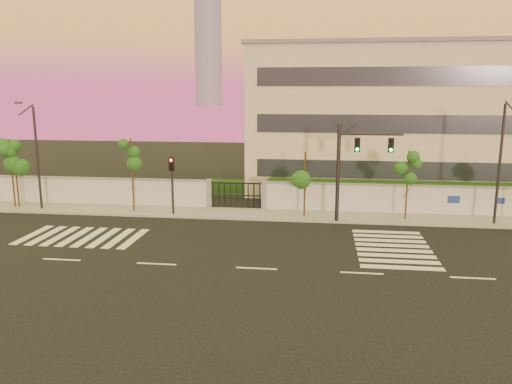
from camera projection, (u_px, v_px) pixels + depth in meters
ground at (256, 269)px, 24.09m from camera, size 120.00×120.00×0.00m
sidewalk at (276, 215)px, 34.28m from camera, size 60.00×3.00×0.15m
perimeter_wall at (279, 196)px, 35.53m from camera, size 60.00×0.36×2.20m
hedge_row at (296, 193)px, 38.11m from camera, size 41.00×4.25×1.80m
institutional_building at (392, 118)px, 43.11m from camera, size 24.40×12.40×12.25m
road_markings at (237, 244)px, 27.94m from camera, size 57.00×7.62×0.02m
street_tree_a at (15, 159)px, 35.90m from camera, size 1.58×1.26×4.94m
street_tree_b at (11, 158)px, 35.66m from camera, size 1.55×1.23×5.07m
street_tree_c at (132, 159)px, 34.44m from camera, size 1.39×1.11×5.22m
street_tree_d at (305, 170)px, 33.17m from camera, size 1.59×1.27×4.46m
street_tree_e at (408, 170)px, 32.20m from camera, size 1.36×1.08×4.68m
traffic_signal_main at (351, 161)px, 31.58m from camera, size 4.05×0.39×6.41m
traffic_signal_secondary at (172, 178)px, 33.74m from camera, size 0.32×0.33×4.16m
streetlight_west at (36, 153)px, 34.93m from camera, size 0.46×1.86×7.74m
streetlight_east at (501, 158)px, 30.77m from camera, size 0.48×1.94×8.05m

